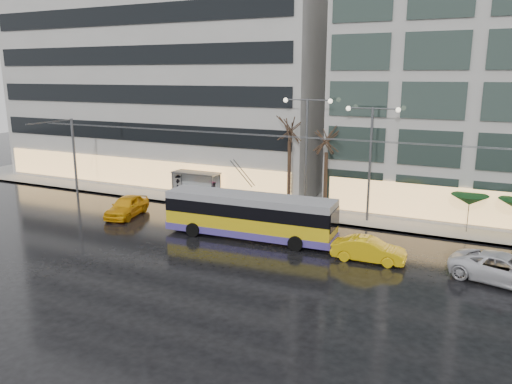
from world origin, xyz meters
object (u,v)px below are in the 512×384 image
Objects in this scene: street_lamp_near at (307,140)px; taxi_a at (127,206)px; trolleybus at (249,217)px; bus_shelter at (194,179)px.

street_lamp_near is 1.88× the size of taxi_a.
taxi_a is (-11.10, 0.65, -0.67)m from trolleybus.
trolleybus is at bearing -38.42° from bus_shelter.
taxi_a is at bearing -152.19° from street_lamp_near.
street_lamp_near reaches higher than bus_shelter.
trolleybus is 8.64m from street_lamp_near.
bus_shelter is 0.47× the size of street_lamp_near.
trolleybus is 11.48m from bus_shelter.
trolleybus is 2.49× the size of taxi_a.
taxi_a is at bearing 176.65° from trolleybus.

